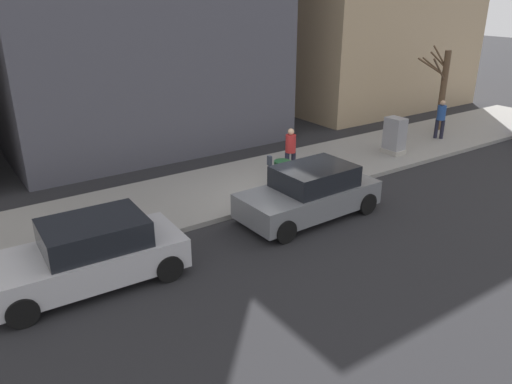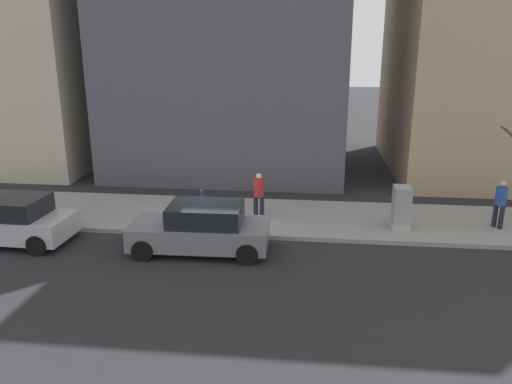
% 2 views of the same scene
% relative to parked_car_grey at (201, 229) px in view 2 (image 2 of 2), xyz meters
% --- Properties ---
extents(ground_plane, '(120.00, 120.00, 0.00)m').
position_rel_parked_car_grey_xyz_m(ground_plane, '(1.11, -0.07, -0.74)').
color(ground_plane, '#232326').
extents(sidewalk, '(4.00, 36.00, 0.15)m').
position_rel_parked_car_grey_xyz_m(sidewalk, '(3.11, -0.07, -0.66)').
color(sidewalk, gray).
rests_on(sidewalk, ground).
extents(parked_car_grey, '(2.01, 4.24, 1.52)m').
position_rel_parked_car_grey_xyz_m(parked_car_grey, '(0.00, 0.00, 0.00)').
color(parked_car_grey, slate).
rests_on(parked_car_grey, ground).
extents(parked_car_silver, '(2.04, 4.26, 1.52)m').
position_rel_parked_car_grey_xyz_m(parked_car_silver, '(0.03, 6.36, 0.00)').
color(parked_car_silver, '#B7B7BC').
rests_on(parked_car_silver, ground).
extents(parking_meter, '(0.14, 0.10, 1.35)m').
position_rel_parked_car_grey_xyz_m(parking_meter, '(1.56, 0.32, 0.24)').
color(parking_meter, slate).
rests_on(parking_meter, sidewalk).
extents(utility_box, '(0.83, 0.61, 1.43)m').
position_rel_parked_car_grey_xyz_m(utility_box, '(2.41, -6.35, 0.11)').
color(utility_box, '#A8A399').
rests_on(utility_box, sidewalk).
extents(trash_bin, '(0.56, 0.56, 0.90)m').
position_rel_parked_car_grey_xyz_m(trash_bin, '(2.01, -0.53, -0.14)').
color(trash_bin, '#14381E').
rests_on(trash_bin, sidewalk).
extents(pedestrian_near_meter, '(0.36, 0.36, 1.66)m').
position_rel_parked_car_grey_xyz_m(pedestrian_near_meter, '(2.75, -9.64, 0.35)').
color(pedestrian_near_meter, '#1E1E2D').
rests_on(pedestrian_near_meter, sidewalk).
extents(pedestrian_midblock, '(0.36, 0.39, 1.66)m').
position_rel_parked_car_grey_xyz_m(pedestrian_midblock, '(2.80, -1.47, 0.35)').
color(pedestrian_midblock, '#1E1E2D').
rests_on(pedestrian_midblock, sidewalk).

